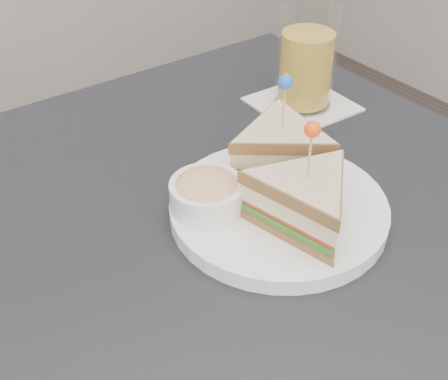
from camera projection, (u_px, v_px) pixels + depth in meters
table at (222, 285)px, 0.64m from camera, size 0.80×0.80×0.75m
plate_meal at (281, 183)px, 0.60m from camera, size 0.29×0.29×0.14m
drink_set at (306, 58)px, 0.78m from camera, size 0.13×0.13×0.16m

